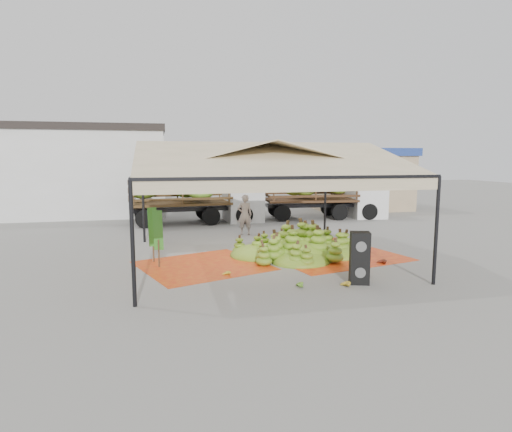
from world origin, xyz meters
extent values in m
plane|color=slate|center=(0.00, 0.00, 0.00)|extent=(90.00, 90.00, 0.00)
cylinder|color=black|center=(-4.00, -4.00, 1.50)|extent=(0.10, 0.10, 3.00)
cylinder|color=black|center=(4.00, -4.00, 1.50)|extent=(0.10, 0.10, 3.00)
cylinder|color=black|center=(-4.00, 4.00, 1.50)|extent=(0.10, 0.10, 3.00)
cylinder|color=black|center=(4.00, 4.00, 1.50)|extent=(0.10, 0.10, 3.00)
pyramid|color=beige|center=(0.00, 0.00, 3.50)|extent=(8.00, 8.00, 1.00)
cube|color=black|center=(0.00, 0.00, 3.00)|extent=(8.00, 8.00, 0.08)
cube|color=beige|center=(0.00, 0.00, 2.82)|extent=(8.00, 8.00, 0.36)
cube|color=silver|center=(-10.00, 14.00, 2.50)|extent=(14.00, 6.00, 5.00)
cube|color=black|center=(-10.00, 14.00, 5.20)|extent=(14.30, 6.30, 0.40)
cube|color=tan|center=(10.00, 13.00, 1.80)|extent=(6.00, 5.00, 3.60)
cube|color=navy|center=(10.00, 13.00, 3.85)|extent=(6.30, 5.30, 0.50)
cube|color=#C65E12|center=(-2.04, -0.50, 0.01)|extent=(4.73, 4.62, 0.01)
cube|color=orange|center=(2.59, 0.31, 0.01)|extent=(5.43, 5.59, 0.01)
ellipsoid|color=#4F7418|center=(1.60, 0.17, 0.55)|extent=(6.11, 5.48, 1.10)
ellipsoid|color=gold|center=(1.45, -3.70, 0.11)|extent=(0.54, 0.47, 0.22)
ellipsoid|color=gold|center=(-1.49, -1.86, 0.09)|extent=(0.48, 0.48, 0.17)
ellipsoid|color=#572614|center=(2.49, -2.88, 0.09)|extent=(0.42, 0.35, 0.18)
ellipsoid|color=#562513|center=(3.70, -1.64, 0.11)|extent=(0.59, 0.54, 0.22)
ellipsoid|color=#487718|center=(0.20, -3.41, 0.10)|extent=(0.52, 0.46, 0.21)
ellipsoid|color=#377919|center=(-0.58, -0.20, 2.62)|extent=(0.24, 0.24, 0.20)
ellipsoid|color=#377919|center=(0.92, -0.20, 2.62)|extent=(0.24, 0.24, 0.20)
ellipsoid|color=#377919|center=(2.42, -0.20, 2.62)|extent=(0.24, 0.24, 0.20)
ellipsoid|color=#377919|center=(3.92, -0.20, 2.62)|extent=(0.24, 0.24, 0.20)
cube|color=black|center=(2.03, -3.44, 0.36)|extent=(0.65, 0.60, 0.73)
cube|color=black|center=(2.03, -3.44, 1.09)|extent=(0.65, 0.60, 0.73)
imported|color=gray|center=(0.42, 4.75, 0.92)|extent=(0.69, 0.46, 1.84)
cube|color=#4A3218|center=(-2.27, 8.81, 1.10)|extent=(5.36, 2.74, 0.13)
cube|color=silver|center=(1.17, 9.04, 1.20)|extent=(2.02, 2.41, 2.40)
cylinder|color=black|center=(-4.08, 7.65, 0.47)|extent=(0.96, 0.37, 0.94)
cylinder|color=black|center=(-4.21, 9.73, 0.47)|extent=(0.96, 0.37, 0.94)
cylinder|color=black|center=(-0.74, 7.87, 0.47)|extent=(0.96, 0.37, 0.94)
cylinder|color=black|center=(-0.88, 9.95, 0.47)|extent=(0.96, 0.37, 0.94)
cylinder|color=black|center=(1.03, 7.98, 0.47)|extent=(0.96, 0.37, 0.94)
cylinder|color=black|center=(0.89, 10.07, 0.47)|extent=(0.96, 0.37, 0.94)
ellipsoid|color=#4E6E17|center=(-2.27, 8.81, 1.62)|extent=(4.29, 2.15, 0.73)
cube|color=yellow|center=(-1.75, 8.85, 2.04)|extent=(2.22, 2.21, 0.26)
cube|color=#482A18|center=(5.18, 9.17, 1.07)|extent=(5.30, 2.80, 0.12)
cube|color=white|center=(8.54, 8.87, 1.18)|extent=(2.03, 2.40, 2.35)
cylinder|color=black|center=(3.25, 8.31, 0.46)|extent=(0.94, 0.39, 0.92)
cylinder|color=black|center=(3.43, 10.35, 0.46)|extent=(0.94, 0.39, 0.92)
cylinder|color=black|center=(6.51, 8.02, 0.46)|extent=(0.94, 0.39, 0.92)
cylinder|color=black|center=(6.69, 10.06, 0.46)|extent=(0.94, 0.39, 0.92)
cylinder|color=black|center=(8.24, 7.87, 0.46)|extent=(0.94, 0.39, 0.92)
cylinder|color=black|center=(8.42, 9.90, 0.46)|extent=(0.94, 0.39, 0.92)
ellipsoid|color=#4B7317|center=(5.18, 9.17, 1.58)|extent=(4.24, 2.20, 0.72)
cube|color=gold|center=(5.68, 9.12, 1.99)|extent=(2.22, 2.21, 0.25)
camera|label=1|loc=(-3.38, -14.12, 3.49)|focal=30.00mm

